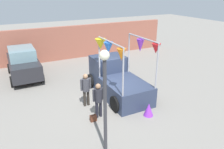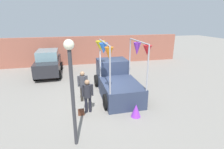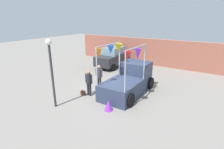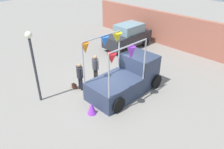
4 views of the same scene
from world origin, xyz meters
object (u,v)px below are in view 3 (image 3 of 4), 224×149
at_px(person_vendor, 99,75).
at_px(parked_car, 113,57).
at_px(street_lamp, 51,64).
at_px(handbag, 83,93).
at_px(vendor_truck, 129,79).
at_px(person_customer, 89,81).
at_px(folded_kite_bundle_violet, 108,105).

bearing_deg(person_vendor, parked_car, 112.80).
height_order(person_vendor, street_lamp, street_lamp).
height_order(person_vendor, handbag, person_vendor).
xyz_separation_m(vendor_truck, handbag, (-2.17, -2.03, -0.71)).
xyz_separation_m(vendor_truck, person_customer, (-1.82, -1.83, 0.11)).
relative_size(parked_car, person_customer, 2.48).
distance_m(person_customer, person_vendor, 1.21).
distance_m(parked_car, street_lamp, 8.86).
distance_m(person_customer, folded_kite_bundle_violet, 2.32).
bearing_deg(person_vendor, folded_kite_bundle_violet, -44.38).
bearing_deg(folded_kite_bundle_violet, person_customer, 155.97).
distance_m(vendor_truck, street_lamp, 4.89).
relative_size(vendor_truck, street_lamp, 1.11).
xyz_separation_m(person_customer, handbag, (-0.35, -0.20, -0.83)).
distance_m(parked_car, folded_kite_bundle_violet, 8.61).
bearing_deg(parked_car, street_lamp, -78.88).
bearing_deg(folded_kite_bundle_violet, handbag, 163.49).
relative_size(street_lamp, folded_kite_bundle_violet, 6.10).
bearing_deg(vendor_truck, street_lamp, -122.27).
bearing_deg(street_lamp, handbag, 80.79).
distance_m(person_customer, street_lamp, 2.62).
height_order(vendor_truck, handbag, vendor_truck).
bearing_deg(person_vendor, person_customer, -84.21).
height_order(street_lamp, folded_kite_bundle_violet, street_lamp).
distance_m(vendor_truck, handbag, 3.06).
relative_size(vendor_truck, handbag, 14.46).
distance_m(vendor_truck, person_customer, 2.58).
bearing_deg(handbag, folded_kite_bundle_violet, -16.51).
distance_m(vendor_truck, folded_kite_bundle_violet, 2.80).
height_order(vendor_truck, person_customer, vendor_truck).
relative_size(parked_car, person_vendor, 2.42).
bearing_deg(vendor_truck, person_vendor, -162.06).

